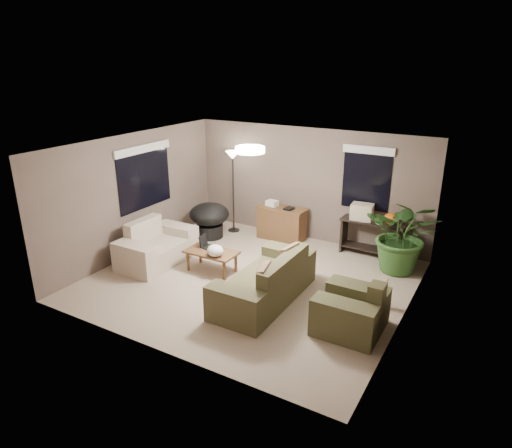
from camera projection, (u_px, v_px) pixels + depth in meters
The scene contains 20 objects.
room_shell at pixel (250, 217), 8.04m from camera, with size 5.50×5.50×5.50m.
main_sofa at pixel (267, 284), 7.70m from camera, with size 0.95×2.20×0.85m.
throw_pillows at pixel (281, 268), 7.46m from camera, with size 0.33×1.39×0.47m.
loveseat at pixel (156, 248), 9.15m from camera, with size 0.90×1.60×0.85m.
armchair at pixel (352, 312), 6.85m from camera, with size 0.95×1.00×0.85m.
coffee_table at pixel (211, 254), 8.72m from camera, with size 1.00×0.55×0.42m.
laptop at pixel (207, 245), 8.83m from camera, with size 0.38×0.30×0.24m.
plastic_bag at pixel (215, 251), 8.44m from camera, with size 0.31×0.28×0.22m, color white.
desk at pixel (282, 223), 10.28m from camera, with size 1.10×0.50×0.75m.
desk_papers at pixel (276, 204), 10.20m from camera, with size 0.69×0.29×0.12m.
console_table at pixel (372, 236), 9.40m from camera, with size 1.30×0.40×0.75m.
pumpkin at pixel (391, 219), 9.09m from camera, with size 0.28×0.28×0.23m, color orange.
cardboard_box at pixel (362, 212), 9.36m from camera, with size 0.43×0.33×0.33m, color beige.
papasan_chair at pixel (209, 218), 10.37m from camera, with size 1.05×1.05×0.80m.
floor_lamp at pixel (233, 165), 10.35m from camera, with size 0.32×0.32×1.91m.
ceiling_fixture at pixel (250, 150), 7.63m from camera, with size 0.50×0.50×0.10m, color white.
houseplant at pixel (403, 243), 8.64m from camera, with size 1.35×1.50×1.17m, color #2D5923.
cat_scratching_post at pixel (379, 295), 7.51m from camera, with size 0.32×0.32×0.50m.
window_left at pixel (144, 166), 9.38m from camera, with size 0.05×1.56×1.33m.
window_back at pixel (367, 168), 9.26m from camera, with size 1.06×0.05×1.33m.
Camera 1 is at (3.88, -6.53, 3.90)m, focal length 32.00 mm.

